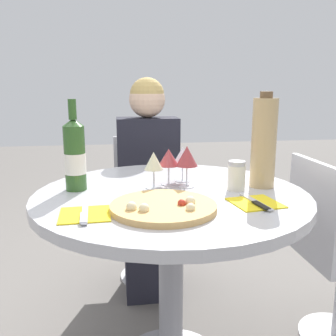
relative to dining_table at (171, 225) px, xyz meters
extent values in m
cylinder|color=gray|center=(0.00, 0.00, -0.24)|extent=(0.09, 0.09, 0.68)
cylinder|color=#B7B7BC|center=(0.00, 0.00, 0.11)|extent=(0.99, 0.99, 0.04)
cylinder|color=silver|center=(-0.02, 0.75, -0.60)|extent=(0.34, 0.34, 0.01)
cylinder|color=silver|center=(-0.02, 0.75, -0.41)|extent=(0.06, 0.06, 0.39)
cube|color=silver|center=(-0.02, 0.75, -0.20)|extent=(0.38, 0.38, 0.03)
cube|color=silver|center=(-0.02, 0.93, 0.02)|extent=(0.38, 0.02, 0.40)
cube|color=black|center=(-0.02, 0.60, -0.39)|extent=(0.29, 0.30, 0.42)
cube|color=black|center=(-0.02, 0.75, 0.08)|extent=(0.34, 0.18, 0.52)
sphere|color=#DBB293|center=(-0.02, 0.75, 0.44)|extent=(0.20, 0.20, 0.20)
sphere|color=tan|center=(-0.02, 0.75, 0.46)|extent=(0.19, 0.19, 0.19)
cube|color=silver|center=(0.60, 0.07, 0.02)|extent=(0.02, 0.38, 0.40)
cylinder|color=tan|center=(-0.05, -0.19, 0.14)|extent=(0.33, 0.33, 0.02)
sphere|color=beige|center=(0.03, -0.20, 0.16)|extent=(0.03, 0.03, 0.03)
sphere|color=beige|center=(0.02, -0.26, 0.16)|extent=(0.03, 0.03, 0.03)
sphere|color=beige|center=(-0.16, -0.23, 0.16)|extent=(0.03, 0.03, 0.03)
sphere|color=#B22D1E|center=(0.00, -0.21, 0.15)|extent=(0.03, 0.03, 0.03)
sphere|color=beige|center=(-0.12, -0.25, 0.16)|extent=(0.03, 0.03, 0.03)
cylinder|color=#2D5623|center=(-0.34, 0.08, 0.25)|extent=(0.08, 0.08, 0.24)
cone|color=#2D5623|center=(-0.34, 0.08, 0.38)|extent=(0.08, 0.08, 0.03)
cylinder|color=#2D5623|center=(-0.34, 0.08, 0.43)|extent=(0.03, 0.03, 0.07)
cylinder|color=silver|center=(-0.34, 0.08, 0.23)|extent=(0.08, 0.08, 0.08)
cylinder|color=tan|center=(0.36, 0.03, 0.30)|extent=(0.09, 0.09, 0.34)
cylinder|color=brown|center=(0.36, 0.03, 0.48)|extent=(0.05, 0.05, 0.02)
cylinder|color=silver|center=(0.24, -0.01, 0.18)|extent=(0.06, 0.06, 0.09)
cylinder|color=#B2B2B7|center=(0.24, -0.01, 0.23)|extent=(0.06, 0.06, 0.02)
cylinder|color=silver|center=(0.07, 0.15, 0.13)|extent=(0.06, 0.06, 0.00)
cylinder|color=silver|center=(0.07, 0.15, 0.17)|extent=(0.01, 0.01, 0.07)
cone|color=silver|center=(0.07, 0.15, 0.23)|extent=(0.08, 0.08, 0.07)
cylinder|color=silver|center=(-0.06, 0.06, 0.13)|extent=(0.06, 0.06, 0.00)
cylinder|color=silver|center=(-0.06, 0.06, 0.17)|extent=(0.01, 0.01, 0.07)
cone|color=beige|center=(-0.06, 0.06, 0.23)|extent=(0.07, 0.07, 0.07)
cylinder|color=silver|center=(0.01, 0.11, 0.13)|extent=(0.06, 0.06, 0.00)
cylinder|color=silver|center=(0.01, 0.11, 0.17)|extent=(0.01, 0.01, 0.07)
cone|color=#9E383D|center=(0.01, 0.11, 0.24)|extent=(0.08, 0.08, 0.07)
cylinder|color=silver|center=(0.07, 0.06, 0.13)|extent=(0.06, 0.06, 0.00)
cylinder|color=silver|center=(0.07, 0.06, 0.17)|extent=(0.01, 0.01, 0.08)
cone|color=#9E383D|center=(0.07, 0.06, 0.25)|extent=(0.08, 0.08, 0.08)
cube|color=yellow|center=(-0.29, -0.21, 0.13)|extent=(0.16, 0.16, 0.00)
cube|color=silver|center=(-0.29, -0.21, 0.14)|extent=(0.03, 0.19, 0.00)
cube|color=silver|center=(-0.29, -0.26, 0.14)|extent=(0.02, 0.09, 0.00)
cube|color=yellow|center=(0.25, -0.17, 0.13)|extent=(0.17, 0.17, 0.00)
cube|color=silver|center=(0.25, -0.17, 0.14)|extent=(0.05, 0.19, 0.00)
cube|color=black|center=(0.25, -0.22, 0.14)|extent=(0.03, 0.09, 0.00)
camera|label=1|loc=(-0.20, -1.30, 0.51)|focal=40.00mm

